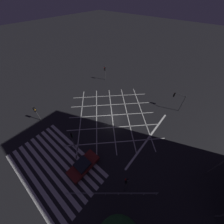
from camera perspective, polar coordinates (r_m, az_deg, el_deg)
name	(u,v)px	position (r m, az deg, el deg)	size (l,w,h in m)	color
ground_plane	(112,115)	(23.85, 0.00, -1.42)	(200.00, 200.00, 0.00)	black
road_markings	(78,148)	(20.54, -15.28, -15.40)	(19.82, 26.15, 0.01)	silver
traffic_light_se_main	(126,183)	(15.53, 6.56, -29.49)	(0.39, 0.36, 3.55)	#424244
traffic_light_ne_main	(178,98)	(26.48, 27.85, 5.71)	(2.14, 0.36, 3.62)	#424244
traffic_light_sw_main	(36,111)	(24.92, -31.49, 0.26)	(0.39, 0.36, 3.28)	#424244
traffic_light_median_south	(72,138)	(18.53, -17.86, -11.05)	(0.36, 0.39, 3.65)	#424244
traffic_light_nw_cross	(105,71)	(32.52, -3.31, 18.30)	(0.36, 0.39, 3.55)	#424244
waiting_car	(83,165)	(18.48, -12.96, -22.64)	(1.89, 4.26, 1.33)	maroon
pedestrian_railing	(112,194)	(17.13, 0.00, -33.23)	(8.08, 6.77, 1.05)	#9EA0A5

